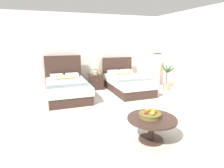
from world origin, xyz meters
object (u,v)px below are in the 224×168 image
at_px(bed_near_window, 67,88).
at_px(floor_lamp_corner, 156,70).
at_px(bed_near_corner, 127,83).
at_px(potted_palm, 166,81).
at_px(vase, 100,72).
at_px(table_lamp, 96,67).
at_px(coffee_table, 152,123).
at_px(nightstand, 96,82).
at_px(fruit_bowl, 150,114).

relative_size(bed_near_window, floor_lamp_corner, 1.63).
bearing_deg(floor_lamp_corner, bed_near_corner, -165.77).
height_order(bed_near_window, potted_palm, bed_near_window).
distance_m(bed_near_window, potted_palm, 3.48).
distance_m(bed_near_window, vase, 1.44).
height_order(bed_near_corner, table_lamp, bed_near_corner).
bearing_deg(coffee_table, bed_near_window, 109.40).
xyz_separation_m(bed_near_corner, coffee_table, (-0.94, -3.22, 0.04)).
bearing_deg(bed_near_corner, bed_near_window, 179.72).
distance_m(bed_near_window, coffee_table, 3.43).
xyz_separation_m(bed_near_corner, nightstand, (-0.96, 0.65, -0.02)).
bearing_deg(floor_lamp_corner, vase, 173.37).
relative_size(vase, floor_lamp_corner, 0.15).
bearing_deg(potted_palm, table_lamp, 155.39).
relative_size(bed_near_corner, floor_lamp_corner, 1.63).
xyz_separation_m(coffee_table, fruit_bowl, (-0.02, 0.03, 0.15)).
bearing_deg(fruit_bowl, nightstand, 89.96).
distance_m(fruit_bowl, potted_palm, 3.65).
distance_m(nightstand, potted_palm, 2.56).
height_order(bed_near_corner, nightstand, bed_near_corner).
distance_m(bed_near_window, fruit_bowl, 3.39).
bearing_deg(bed_near_corner, nightstand, 145.83).
distance_m(coffee_table, potted_palm, 3.65).
bearing_deg(bed_near_corner, table_lamp, 145.02).
bearing_deg(bed_near_window, vase, 25.58).
bearing_deg(table_lamp, fruit_bowl, -90.04).
height_order(coffee_table, floor_lamp_corner, floor_lamp_corner).
bearing_deg(table_lamp, nightstand, -90.00).
bearing_deg(potted_palm, coffee_table, -129.36).
xyz_separation_m(bed_near_window, potted_palm, (3.46, -0.41, 0.04)).
distance_m(nightstand, coffee_table, 3.88).
relative_size(table_lamp, vase, 2.29).
bearing_deg(bed_near_window, nightstand, 29.93).
relative_size(nightstand, floor_lamp_corner, 0.42).
bearing_deg(floor_lamp_corner, table_lamp, 172.34).
bearing_deg(vase, table_lamp, 157.29).
bearing_deg(potted_palm, vase, 155.27).
xyz_separation_m(nightstand, potted_palm, (2.34, -1.05, 0.06)).
relative_size(bed_near_window, fruit_bowl, 5.27).
height_order(bed_near_window, vase, bed_near_window).
relative_size(bed_near_corner, potted_palm, 2.23).
bearing_deg(fruit_bowl, coffee_table, -55.07).
xyz_separation_m(nightstand, fruit_bowl, (-0.00, -3.84, 0.22)).
bearing_deg(table_lamp, coffee_table, -89.70).
xyz_separation_m(bed_near_corner, fruit_bowl, (-0.97, -3.19, 0.20)).
distance_m(bed_near_corner, coffee_table, 3.36).
height_order(bed_near_corner, potted_palm, bed_near_corner).
distance_m(vase, potted_palm, 2.44).
relative_size(nightstand, coffee_table, 0.62).
height_order(bed_near_corner, vase, bed_near_corner).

